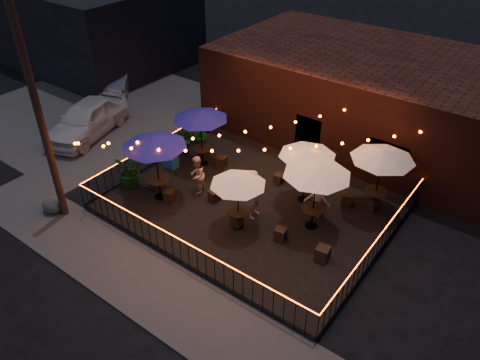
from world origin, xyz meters
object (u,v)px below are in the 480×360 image
object	(u,v)px
cafe_table_2	(238,181)
cafe_table_3	(308,152)
utility_pole	(40,119)
cafe_table_5	(383,156)
cafe_table_4	(317,171)
cooler	(171,159)
cafe_table_1	(200,116)
boulder	(52,205)
cafe_table_0	(154,143)

from	to	relation	value
cafe_table_2	cafe_table_3	distance (m)	3.00
utility_pole	cafe_table_5	distance (m)	11.74
cafe_table_2	cafe_table_4	size ratio (longest dim) A/B	0.85
cafe_table_5	cooler	size ratio (longest dim) A/B	3.58
cafe_table_1	cafe_table_4	xyz separation A→B (m)	(5.87, -0.85, 0.05)
utility_pole	boulder	bearing A→B (deg)	-157.90
utility_pole	cafe_table_5	world-z (taller)	utility_pole
cafe_table_5	cafe_table_0	bearing A→B (deg)	-148.12
cafe_table_2	cooler	distance (m)	5.14
cafe_table_2	cooler	size ratio (longest dim) A/B	2.80
cafe_table_4	boulder	size ratio (longest dim) A/B	3.01
cafe_table_2	cafe_table_4	distance (m)	2.67
cafe_table_1	cafe_table_4	distance (m)	5.93
cafe_table_0	cafe_table_2	world-z (taller)	cafe_table_0
cafe_table_1	cafe_table_3	size ratio (longest dim) A/B	1.23
cafe_table_0	cafe_table_5	xyz separation A→B (m)	(6.95, 4.32, -0.12)
cafe_table_4	boulder	distance (m)	9.94
cafe_table_3	cooler	xyz separation A→B (m)	(-5.73, -1.36, -1.74)
cafe_table_0	cooler	distance (m)	2.97
cafe_table_3	cafe_table_2	bearing A→B (deg)	-110.53
cafe_table_3	boulder	xyz separation A→B (m)	(-7.28, -6.18, -1.96)
cafe_table_4	boulder	xyz separation A→B (m)	(-8.32, -4.98, -2.17)
cafe_table_4	utility_pole	bearing A→B (deg)	-148.62
cafe_table_3	cafe_table_5	distance (m)	2.64
cafe_table_2	boulder	world-z (taller)	cafe_table_2
cafe_table_2	cafe_table_3	bearing A→B (deg)	69.47
cafe_table_1	cafe_table_3	distance (m)	4.84
cafe_table_2	cafe_table_5	size ratio (longest dim) A/B	0.78
cafe_table_3	cafe_table_5	world-z (taller)	cafe_table_5
utility_pole	cafe_table_0	bearing A→B (deg)	51.22
utility_pole	cafe_table_0	world-z (taller)	utility_pole
cafe_table_0	cooler	size ratio (longest dim) A/B	3.81
boulder	cafe_table_2	bearing A→B (deg)	28.45
utility_pole	cafe_table_3	world-z (taller)	utility_pole
cafe_table_4	cafe_table_5	xyz separation A→B (m)	(1.34, 2.33, -0.04)
cafe_table_1	cafe_table_5	world-z (taller)	cafe_table_5
cafe_table_1	cafe_table_4	size ratio (longest dim) A/B	1.11
cafe_table_0	cafe_table_3	world-z (taller)	cafe_table_0
cooler	cafe_table_4	bearing A→B (deg)	1.76
cafe_table_3	cafe_table_5	xyz separation A→B (m)	(2.38, 1.13, 0.18)
cooler	boulder	bearing A→B (deg)	-107.55
cafe_table_5	cafe_table_4	bearing A→B (deg)	-119.83
utility_pole	cafe_table_3	xyz separation A→B (m)	(6.82, 5.99, -1.71)
cafe_table_4	cafe_table_5	distance (m)	2.68
cafe_table_1	utility_pole	bearing A→B (deg)	-109.45
cafe_table_5	boulder	distance (m)	12.30
cafe_table_5	cooler	xyz separation A→B (m)	(-8.11, -2.50, -1.92)
cafe_table_4	cafe_table_2	bearing A→B (deg)	-142.48
cafe_table_1	cafe_table_4	world-z (taller)	cafe_table_4
cafe_table_0	cafe_table_5	size ratio (longest dim) A/B	1.06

